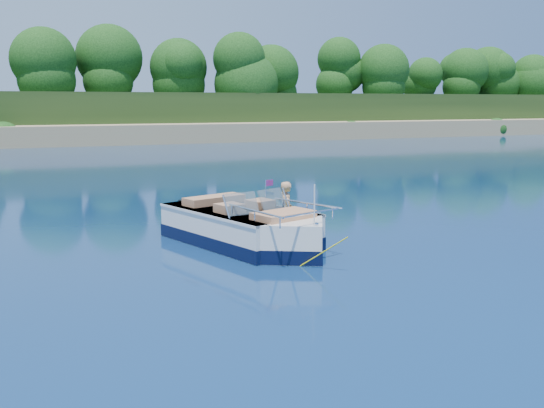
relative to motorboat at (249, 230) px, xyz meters
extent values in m
plane|color=#091D3F|center=(0.53, -0.47, -0.35)|extent=(160.00, 160.00, 0.00)
cube|color=tan|center=(0.53, 37.53, 0.15)|extent=(170.00, 8.00, 2.00)
cube|color=#1A3113|center=(0.53, 64.53, 0.65)|extent=(170.00, 56.00, 6.00)
cylinder|color=#311C10|center=(0.53, 41.53, 2.95)|extent=(0.44, 0.44, 3.60)
sphere|color=black|center=(0.53, 41.53, 6.37)|extent=(5.94, 5.94, 5.94)
cylinder|color=#311C10|center=(20.53, 39.53, 2.45)|extent=(0.44, 0.44, 2.60)
sphere|color=black|center=(20.53, 39.53, 4.92)|extent=(4.29, 4.29, 4.29)
cylinder|color=#311C10|center=(48.53, 41.03, 2.65)|extent=(0.44, 0.44, 3.00)
sphere|color=black|center=(48.53, 41.03, 5.50)|extent=(4.95, 4.95, 4.95)
cube|color=white|center=(-0.11, 0.35, -0.06)|extent=(2.92, 4.02, 1.00)
cube|color=white|center=(0.41, -1.28, -0.06)|extent=(1.81, 1.81, 1.00)
cube|color=black|center=(-0.11, 0.35, -0.20)|extent=(2.96, 4.06, 0.29)
cube|color=black|center=(0.41, -1.28, -0.20)|extent=(1.85, 1.85, 0.29)
cube|color=#A48456|center=(-0.20, 0.62, 0.22)|extent=(2.23, 2.87, 0.10)
cube|color=white|center=(-0.11, 0.35, 0.41)|extent=(2.96, 4.03, 0.06)
cube|color=black|center=(-0.72, 2.23, -0.02)|extent=(0.60, 0.48, 0.86)
cube|color=#8C9EA5|center=(-0.32, -0.42, 0.69)|extent=(0.78, 0.38, 0.46)
cube|color=#8C9EA5|center=(0.50, -0.16, 0.69)|extent=(0.78, 0.55, 0.46)
cube|color=tan|center=(-0.45, -0.01, 0.44)|extent=(0.66, 0.66, 0.38)
cube|color=tan|center=(0.37, 0.25, 0.44)|extent=(0.66, 0.66, 0.38)
cube|color=tan|center=(-0.41, 1.25, 0.44)|extent=(1.58, 0.96, 0.36)
cube|color=tan|center=(0.36, -1.10, 0.42)|extent=(1.42, 1.07, 0.32)
cylinder|color=white|center=(0.64, -1.97, 0.85)|extent=(0.03, 0.03, 0.81)
cube|color=red|center=(0.42, -0.18, 1.07)|extent=(0.20, 0.08, 0.13)
cube|color=silver|center=(0.65, -2.01, 0.47)|extent=(0.11, 0.08, 0.05)
cylinder|color=yellow|center=(0.62, -2.37, -0.02)|extent=(0.65, 0.83, 0.73)
torus|color=yellow|center=(1.68, 1.56, -0.25)|extent=(1.94, 1.94, 0.40)
torus|color=red|center=(1.68, 1.56, -0.23)|extent=(1.59, 1.59, 0.13)
imported|color=tan|center=(1.63, 1.64, -0.35)|extent=(0.49, 0.88, 1.65)
camera|label=1|loc=(-4.62, -12.39, 2.81)|focal=40.00mm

